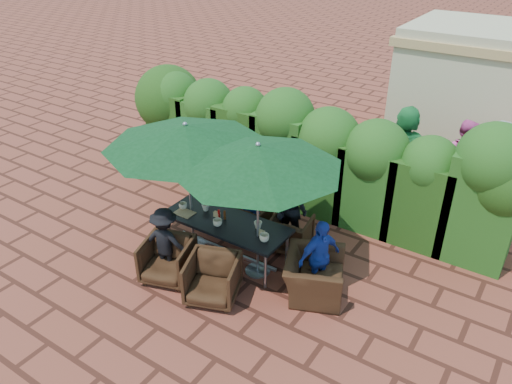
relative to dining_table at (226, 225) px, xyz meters
The scene contains 31 objects.
ground 0.73m from the dining_table, 40.01° to the left, with size 80.00×80.00×0.00m, color brown.
dining_table is the anchor object (origin of this frame).
umbrella_left 1.71m from the dining_table, behind, with size 2.83×2.83×2.46m.
umbrella_right 1.70m from the dining_table, ahead, with size 2.72×2.72×2.46m.
chair_far_left 1.28m from the dining_table, 132.18° to the left, with size 0.75×0.71×0.78m, color black.
chair_far_mid 0.94m from the dining_table, 94.59° to the left, with size 0.67×0.63×0.69m, color black.
chair_far_right 1.24m from the dining_table, 45.83° to the left, with size 0.71×0.66×0.73m, color black.
chair_near_left 1.17m from the dining_table, 113.93° to the right, with size 0.79×0.74×0.81m, color black.
chair_near_right 1.17m from the dining_table, 64.54° to the right, with size 0.80×0.75×0.82m, color black.
chair_end_right 1.80m from the dining_table, ahead, with size 1.06×0.69×0.93m, color black.
adult_far_left 1.33m from the dining_table, 135.30° to the left, with size 0.59×0.35×1.21m, color white.
adult_far_mid 0.91m from the dining_table, 93.28° to the left, with size 0.43×0.35×1.18m, color #1D37A1.
adult_far_right 1.24m from the dining_table, 52.42° to the left, with size 0.68×0.41×1.41m, color black.
adult_near_left 1.10m from the dining_table, 122.17° to the right, with size 0.81×0.37×1.26m, color black.
adult_end_right 1.82m from the dining_table, ahead, with size 0.79×0.40×1.35m, color #1D37A1.
child_left 1.13m from the dining_table, 112.24° to the left, with size 0.33×0.27×0.91m, color #E450A7.
child_right 1.26m from the dining_table, 68.15° to the left, with size 0.26×0.21×0.73m, color #8051B0.
pedestrian_a 4.78m from the dining_table, 69.81° to the left, with size 1.74×0.62×1.87m, color green.
pedestrian_b 5.47m from the dining_table, 58.68° to the left, with size 0.84×0.51×1.75m, color #E450A7.
pedestrian_c 5.83m from the dining_table, 52.55° to the left, with size 1.20×0.55×1.87m, color #9A99A1.
cup_a 0.92m from the dining_table, behind, with size 0.15×0.15×0.12m, color beige.
cup_b 0.55m from the dining_table, 169.64° to the left, with size 0.15×0.15×0.14m, color beige.
cup_c 0.24m from the dining_table, 98.59° to the right, with size 0.16×0.16×0.13m, color beige.
cup_d 0.63m from the dining_table, 11.95° to the left, with size 0.14×0.14×0.13m, color beige.
cup_e 0.92m from the dining_table, ahead, with size 0.17×0.17×0.13m, color beige.
ketchup_bottle 0.23m from the dining_table, behind, with size 0.04×0.04×0.17m, color #B20C0A.
sauce_bottle 0.18m from the dining_table, 139.44° to the left, with size 0.04×0.04×0.17m, color #4C230C.
serving_tray 0.81m from the dining_table, 165.47° to the right, with size 0.35×0.25×0.02m, color #AA8052.
number_block_left 0.25m from the dining_table, behind, with size 0.12×0.06×0.10m, color #DBB170.
number_block_right 0.78m from the dining_table, ahead, with size 0.12×0.06×0.10m, color #DBB170.
hedge_wall 2.59m from the dining_table, 86.47° to the left, with size 9.10×1.60×2.57m.
Camera 1 is at (4.33, -6.05, 5.49)m, focal length 35.00 mm.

